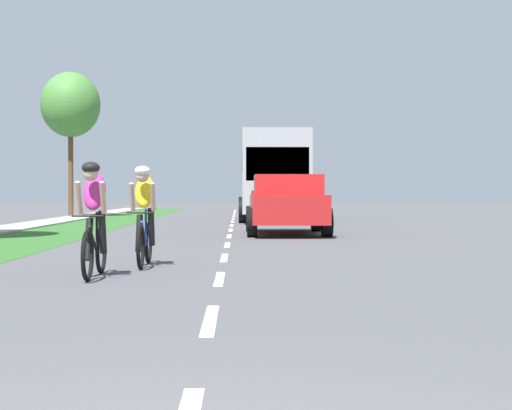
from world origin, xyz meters
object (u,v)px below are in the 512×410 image
object	(u,v)px
bus_silver	(271,173)
street_tree_far	(71,105)
pickup_red	(286,205)
cyclist_trailing	(144,215)
suv_maroon	(258,196)
cyclist_lead	(94,218)

from	to	relation	value
bus_silver	street_tree_far	distance (m)	10.74
pickup_red	street_tree_far	xyz separation A→B (m)	(-9.32, 16.08, 4.47)
pickup_red	bus_silver	bearing A→B (deg)	89.76
bus_silver	street_tree_far	bearing A→B (deg)	156.59
cyclist_trailing	suv_maroon	size ratio (longest dim) A/B	0.37
pickup_red	street_tree_far	distance (m)	19.12
bus_silver	suv_maroon	bearing A→B (deg)	90.72
cyclist_trailing	street_tree_far	size ratio (longest dim) A/B	0.25
cyclist_lead	bus_silver	world-z (taller)	bus_silver
cyclist_lead	street_tree_far	distance (m)	28.44
cyclist_lead	pickup_red	distance (m)	11.82
cyclist_lead	cyclist_trailing	size ratio (longest dim) A/B	1.00
suv_maroon	street_tree_far	xyz separation A→B (m)	(-9.17, -12.23, 4.35)
suv_maroon	bus_silver	bearing A→B (deg)	-89.28
cyclist_lead	pickup_red	world-z (taller)	pickup_red
cyclist_trailing	street_tree_far	bearing A→B (deg)	104.18
cyclist_trailing	pickup_red	size ratio (longest dim) A/B	0.34
cyclist_trailing	bus_silver	bearing A→B (deg)	82.50
bus_silver	pickup_red	bearing A→B (deg)	-90.24
cyclist_trailing	bus_silver	size ratio (longest dim) A/B	0.15
cyclist_trailing	cyclist_lead	bearing A→B (deg)	-106.49
cyclist_lead	suv_maroon	world-z (taller)	suv_maroon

